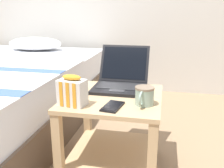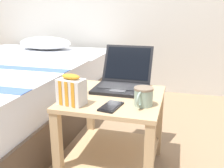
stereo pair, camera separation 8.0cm
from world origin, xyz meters
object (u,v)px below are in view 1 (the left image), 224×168
object	(u,v)px
snack_bag	(72,91)
laptop	(121,80)
cell_phone	(113,106)
mug_front_left	(144,95)

from	to	relation	value
snack_bag	laptop	bearing A→B (deg)	62.00
laptop	cell_phone	distance (m)	0.34
mug_front_left	cell_phone	bearing A→B (deg)	-156.00
laptop	snack_bag	bearing A→B (deg)	-118.00
laptop	cell_phone	xyz separation A→B (m)	(0.02, -0.33, -0.04)
snack_bag	cell_phone	bearing A→B (deg)	2.63
cell_phone	laptop	bearing A→B (deg)	93.05
mug_front_left	cell_phone	xyz separation A→B (m)	(-0.15, -0.06, -0.05)
snack_bag	mug_front_left	bearing A→B (deg)	12.07
mug_front_left	cell_phone	distance (m)	0.17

